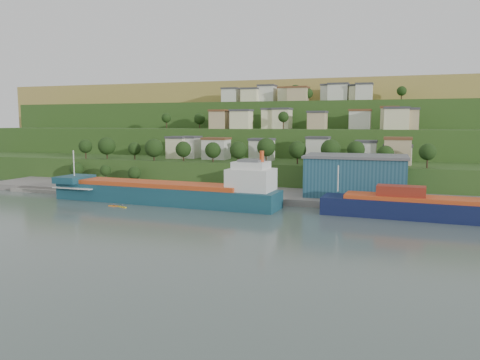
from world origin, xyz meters
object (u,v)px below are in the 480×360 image
at_px(cargo_ship_far, 452,210).
at_px(kayak_orange, 114,205).
at_px(warehouse, 356,175).
at_px(cargo_ship_near, 170,194).
at_px(caravan, 95,184).

distance_m(cargo_ship_far, kayak_orange, 94.16).
bearing_deg(cargo_ship_far, warehouse, 144.34).
bearing_deg(warehouse, cargo_ship_near, -159.55).
distance_m(warehouse, caravan, 93.06).
bearing_deg(cargo_ship_near, caravan, 160.16).
bearing_deg(cargo_ship_far, cargo_ship_near, -176.77).
height_order(warehouse, caravan, warehouse).
bearing_deg(kayak_orange, warehouse, 20.11).
bearing_deg(kayak_orange, caravan, 129.53).
relative_size(cargo_ship_near, warehouse, 2.38).
relative_size(cargo_ship_far, kayak_orange, 18.50).
xyz_separation_m(warehouse, caravan, (-92.77, -4.30, -5.92)).
xyz_separation_m(cargo_ship_near, caravan, (-38.99, 16.58, -0.51)).
relative_size(warehouse, kayak_orange, 9.36).
bearing_deg(warehouse, cargo_ship_far, -39.65).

